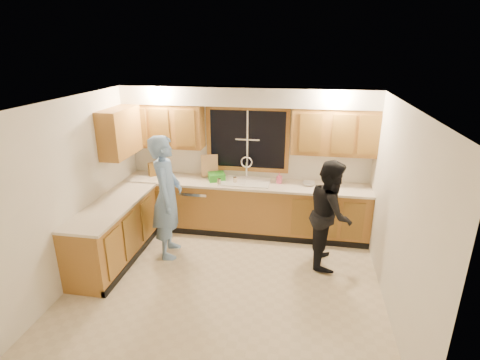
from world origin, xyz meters
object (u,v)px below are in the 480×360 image
sink (245,185)px  knife_block (152,169)px  dishwasher (198,206)px  bowl (309,184)px  dish_crate (217,177)px  soap_bottle (279,178)px  man (167,197)px  woman (330,214)px  stove (95,252)px

sink → knife_block: bearing=177.9°
dishwasher → bowl: 2.00m
dish_crate → soap_bottle: 1.08m
sink → man: bearing=-137.5°
woman → dish_crate: size_ratio=5.93×
bowl → knife_block: bearing=179.7°
stove → man: 1.26m
woman → knife_block: bearing=74.5°
stove → dish_crate: size_ratio=3.30×
dishwasher → soap_bottle: size_ratio=4.52×
dish_crate → soap_bottle: size_ratio=1.50×
knife_block → bowl: (2.76, -0.02, -0.09)m
stove → sink: bearing=45.4°
stove → woman: size_ratio=0.56×
woman → knife_block: (-3.08, 0.86, 0.23)m
man → dishwasher: bearing=-22.0°
woman → stove: bearing=107.9°
dish_crate → woman: bearing=-23.4°
sink → stove: size_ratio=0.96×
man → bowl: size_ratio=9.57×
dishwasher → man: size_ratio=0.43×
man → bowl: man is taller
knife_block → soap_bottle: bearing=-42.4°
sink → man: 1.41m
dishwasher → knife_block: knife_block is taller
dishwasher → stove: 2.04m
man → knife_block: bearing=21.8°
dishwasher → man: man is taller
sink → knife_block: 1.69m
dishwasher → sink: bearing=1.0°
sink → bowl: 1.08m
man → knife_block: man is taller
bowl → stove: bearing=-147.0°
dish_crate → soap_bottle: soap_bottle is taller
woman → dish_crate: bearing=66.7°
dishwasher → knife_block: size_ratio=3.48×
dishwasher → dish_crate: size_ratio=3.01×
sink → dish_crate: bearing=177.9°
bowl → man: bearing=-154.8°
knife_block → soap_bottle: (2.27, -0.00, -0.03)m
woman → soap_bottle: bearing=43.6°
knife_block → sink: bearing=-44.4°
knife_block → bowl: bearing=-42.7°
bowl → woman: bearing=-69.4°
woman → bowl: 0.91m
dishwasher → woman: 2.41m
stove → woman: 3.38m
sink → woman: size_ratio=0.53×
man → bowl: bearing=-75.3°
man → dish_crate: size_ratio=7.03×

